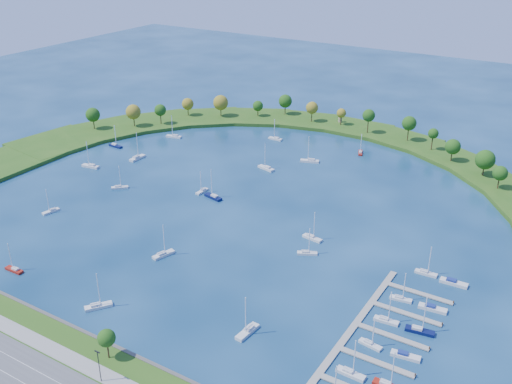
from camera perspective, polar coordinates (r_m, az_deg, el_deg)
The scene contains 33 objects.
ground at distance 262.57m, azimuth -1.50°, elevation -0.94°, with size 700.00×700.00×0.00m, color #082947.
south_shoreline at distance 187.89m, azimuth -23.09°, elevation -14.70°, with size 420.00×43.10×11.60m.
breakwater at distance 323.22m, azimuth -3.70°, elevation 4.33°, with size 286.74×247.64×2.00m.
breakwater_trees at distance 333.62m, azimuth 4.14°, elevation 6.70°, with size 243.64×91.68×14.06m.
harbor_tower at distance 363.02m, azimuth 8.12°, elevation 7.02°, with size 2.60×2.60×4.38m.
dock_system at distance 183.51m, azimuth 10.94°, elevation -14.15°, with size 24.28×82.00×1.60m.
moored_boat_0 at distance 223.98m, azimuth -8.93°, elevation -5.91°, with size 4.86×9.08×12.85m.
moored_boat_1 at distance 306.08m, azimuth 5.21°, elevation 3.06°, with size 9.91×5.76×14.06m.
moored_boat_3 at distance 229.35m, azimuth -22.30°, elevation -6.89°, with size 7.69×2.25×11.26m.
moored_boat_4 at distance 334.66m, azimuth -13.40°, elevation 4.40°, with size 8.70×2.94×12.59m.
moored_boat_5 at distance 320.95m, azimuth 10.04°, elevation 3.81°, with size 4.64×7.66×10.90m.
moored_boat_6 at distance 266.01m, azimuth -4.15°, elevation -0.41°, with size 9.79×4.70×13.88m.
moored_boat_7 at distance 200.96m, azimuth -14.98°, elevation -10.52°, with size 7.14×8.55×12.90m.
moored_boat_8 at distance 314.78m, azimuth -11.38°, elevation 3.29°, with size 2.93×9.83×14.38m.
moored_boat_9 at distance 336.64m, azimuth 1.89°, elevation 5.21°, with size 8.29×2.60×12.07m.
moored_boat_11 at distance 343.11m, azimuth -7.92°, elevation 5.38°, with size 9.32×4.38×13.21m.
moored_boat_12 at distance 272.27m, azimuth -5.22°, elevation 0.15°, with size 2.31×7.39×10.77m.
moored_boat_13 at distance 184.09m, azimuth -0.83°, elevation -13.23°, with size 3.34×9.38×13.52m.
moored_boat_14 at distance 267.62m, azimuth -19.17°, elevation -1.69°, with size 3.64×7.72×10.94m.
moored_boat_15 at distance 233.25m, azimuth 5.44°, elevation -4.36°, with size 8.53×3.54×12.16m.
moored_boat_16 at distance 223.16m, azimuth 4.95°, elevation -5.81°, with size 7.67×5.40×11.11m.
moored_boat_17 at distance 309.76m, azimuth -15.66°, elevation 2.47°, with size 9.63×3.89×13.75m.
moored_boat_18 at distance 295.91m, azimuth 0.99°, elevation 2.37°, with size 9.74×4.82×13.79m.
moored_boat_19 at distance 282.09m, azimuth -13.02°, elevation 0.49°, with size 7.09×6.80×11.28m.
docked_boat_2 at distance 172.20m, azimuth 9.10°, elevation -16.82°, with size 8.43×2.63×12.27m.
docked_boat_4 at distance 182.70m, azimuth 10.96°, elevation -14.15°, with size 7.39×3.05×10.55m.
docked_boat_5 at distance 181.04m, azimuth 14.19°, elevation -15.04°, with size 8.72×3.50×1.73m.
docked_boat_6 at distance 192.75m, azimuth 12.44°, elevation -11.94°, with size 7.96×2.81×11.48m.
docked_boat_7 at distance 191.01m, azimuth 15.51°, elevation -12.69°, with size 9.09×3.72×12.98m.
docked_boat_8 at distance 203.49m, azimuth 13.79°, elevation -9.90°, with size 7.46×3.00×10.66m.
docked_boat_9 at distance 201.76m, azimuth 16.64°, elevation -10.68°, with size 9.23×3.39×1.84m.
docked_boat_10 at distance 219.06m, azimuth 16.07°, elevation -7.45°, with size 7.87×2.50×11.45m.
docked_boat_11 at distance 216.56m, azimuth 18.50°, elevation -8.28°, with size 9.46×2.91×1.91m.
Camera 1 is at (129.58, -197.36, 114.89)m, focal length 41.48 mm.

